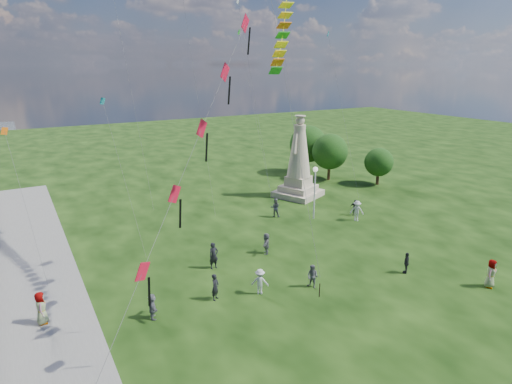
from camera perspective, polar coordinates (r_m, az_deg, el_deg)
waterfront at (r=27.34m, az=-29.08°, el=-15.10°), size 200.00×200.00×1.51m
statue at (r=44.63m, az=5.73°, el=3.39°), size 5.48×5.48×8.47m
lamppost at (r=38.04m, az=7.87°, el=1.37°), size 0.44×0.44×4.79m
tree_row at (r=52.84m, az=9.43°, el=5.61°), size 7.75×12.41×6.09m
person_0 at (r=25.85m, az=-5.45°, el=-12.48°), size 0.71×0.68×1.64m
person_1 at (r=27.22m, az=7.55°, el=-11.11°), size 0.71×0.86×1.51m
person_2 at (r=26.34m, az=0.53°, el=-11.85°), size 1.15×1.04×1.60m
person_3 at (r=30.45m, az=19.42°, el=-8.89°), size 0.96×0.86×1.47m
person_4 at (r=30.69m, az=28.84°, el=-9.50°), size 1.02×0.80×1.84m
person_5 at (r=24.73m, az=-13.66°, el=-14.59°), size 0.83×1.45×1.47m
person_6 at (r=29.42m, az=-5.66°, el=-8.45°), size 0.71×0.49×1.86m
person_7 at (r=38.97m, az=2.56°, el=-2.09°), size 0.99×0.88×1.74m
person_8 at (r=38.96m, az=13.29°, el=-2.45°), size 1.31×1.23×1.85m
person_9 at (r=40.36m, az=13.04°, el=-2.02°), size 0.88×0.98×1.51m
person_10 at (r=26.08m, az=-26.71°, el=-13.84°), size 0.66×0.96×1.82m
person_11 at (r=31.56m, az=1.39°, el=-6.85°), size 1.35×1.57×1.58m
red_kite_train at (r=21.25m, az=-7.49°, el=7.22°), size 12.26×9.35×16.11m
small_kites at (r=41.27m, az=-6.25°, el=17.40°), size 30.92×17.28×24.93m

